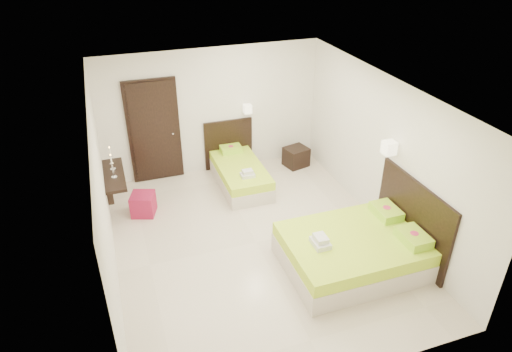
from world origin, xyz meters
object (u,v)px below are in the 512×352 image
object	(u,v)px
bed_double	(357,248)
nightstand	(296,157)
bed_single	(239,172)
ottoman	(143,204)

from	to	relation	value
bed_double	nightstand	bearing A→B (deg)	82.94
bed_single	nightstand	world-z (taller)	bed_single
ottoman	bed_double	bearing A→B (deg)	-40.23
nightstand	ottoman	world-z (taller)	nightstand
nightstand	ottoman	size ratio (longest dim) A/B	1.16
nightstand	ottoman	bearing A→B (deg)	179.83
bed_single	ottoman	xyz separation A→B (m)	(-1.98, -0.48, -0.06)
nightstand	ottoman	xyz separation A→B (m)	(-3.37, -0.81, -0.01)
bed_single	ottoman	bearing A→B (deg)	-166.31
bed_double	nightstand	distance (m)	3.34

